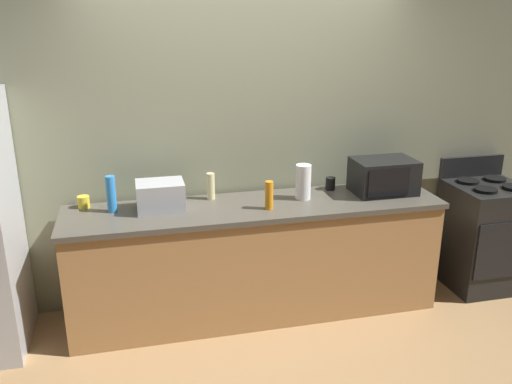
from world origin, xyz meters
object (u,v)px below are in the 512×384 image
object	(u,v)px
toaster_oven	(160,196)
bottle_dish_soap	(269,195)
bottle_hand_soap	(211,186)
stove_range	(483,234)
paper_towel_roll	(303,182)
microwave	(383,176)
mug_yellow	(84,202)
mug_black	(330,184)
bottle_spray_cleaner	(111,194)

from	to	relation	value
toaster_oven	bottle_dish_soap	distance (m)	0.79
toaster_oven	bottle_hand_soap	distance (m)	0.42
stove_range	bottle_hand_soap	world-z (taller)	bottle_hand_soap
paper_towel_roll	stove_range	bearing A→B (deg)	-1.78
bottle_hand_soap	microwave	bearing A→B (deg)	-6.75
stove_range	mug_yellow	size ratio (longest dim) A/B	12.17
stove_range	mug_yellow	xyz separation A→B (m)	(-3.25, 0.23, 0.48)
stove_range	microwave	bearing A→B (deg)	177.11
toaster_oven	mug_yellow	world-z (taller)	toaster_oven
stove_range	paper_towel_roll	distance (m)	1.72
toaster_oven	mug_black	world-z (taller)	toaster_oven
microwave	toaster_oven	bearing A→B (deg)	179.60
bottle_hand_soap	mug_black	distance (m)	0.98
paper_towel_roll	mug_yellow	world-z (taller)	paper_towel_roll
stove_range	bottle_dish_soap	size ratio (longest dim) A/B	5.15
mug_yellow	mug_black	bearing A→B (deg)	-0.61
stove_range	toaster_oven	distance (m)	2.75
paper_towel_roll	mug_black	bearing A→B (deg)	29.55
bottle_spray_cleaner	mug_black	xyz separation A→B (m)	(1.71, 0.12, -0.08)
bottle_dish_soap	mug_black	world-z (taller)	bottle_dish_soap
toaster_oven	paper_towel_roll	size ratio (longest dim) A/B	1.26
bottle_dish_soap	mug_yellow	world-z (taller)	bottle_dish_soap
mug_yellow	paper_towel_roll	bearing A→B (deg)	-6.38
toaster_oven	bottle_spray_cleaner	world-z (taller)	bottle_spray_cleaner
stove_range	mug_yellow	distance (m)	3.29
bottle_hand_soap	mug_yellow	distance (m)	0.94
mug_black	mug_yellow	distance (m)	1.92
paper_towel_roll	toaster_oven	bearing A→B (deg)	179.47
mug_black	mug_yellow	world-z (taller)	mug_black
stove_range	mug_yellow	world-z (taller)	stove_range
microwave	stove_range	bearing A→B (deg)	-2.89
stove_range	bottle_spray_cleaner	world-z (taller)	bottle_spray_cleaner
paper_towel_roll	mug_black	size ratio (longest dim) A/B	2.66
microwave	bottle_dish_soap	distance (m)	0.99
stove_range	bottle_hand_soap	distance (m)	2.38
microwave	bottle_dish_soap	bearing A→B (deg)	-170.96
bottle_dish_soap	mug_black	xyz separation A→B (m)	(0.60, 0.32, -0.05)
bottle_spray_cleaner	bottle_dish_soap	bearing A→B (deg)	-10.39
microwave	mug_yellow	distance (m)	2.31
microwave	bottle_spray_cleaner	size ratio (longest dim) A/B	1.79
bottle_dish_soap	microwave	bearing A→B (deg)	9.04
microwave	mug_yellow	bearing A→B (deg)	175.41
stove_range	bottle_spray_cleaner	size ratio (longest dim) A/B	4.03
bottle_dish_soap	bottle_hand_soap	xyz separation A→B (m)	(-0.38, 0.32, -0.00)
toaster_oven	stove_range	bearing A→B (deg)	-1.28
bottle_spray_cleaner	bottle_hand_soap	world-z (taller)	bottle_spray_cleaner
paper_towel_roll	bottle_dish_soap	distance (m)	0.35
toaster_oven	bottle_dish_soap	bearing A→B (deg)	-12.29
toaster_oven	mug_black	distance (m)	1.38
bottle_hand_soap	mug_yellow	size ratio (longest dim) A/B	2.32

